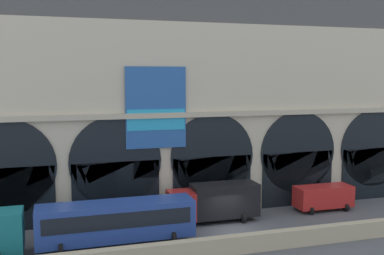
% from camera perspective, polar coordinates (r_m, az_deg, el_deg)
% --- Properties ---
extents(ground_plane, '(200.00, 200.00, 0.00)m').
position_cam_1_polar(ground_plane, '(36.24, 5.24, -12.82)').
color(ground_plane, '#54565B').
extents(quay_parapet_wall, '(90.00, 0.70, 1.25)m').
position_cam_1_polar(quay_parapet_wall, '(32.38, 8.15, -14.06)').
color(quay_parapet_wall, '#BCAD8C').
rests_on(quay_parapet_wall, ground).
extents(station_building, '(51.85, 6.06, 19.64)m').
position_cam_1_polar(station_building, '(41.64, 1.34, 3.19)').
color(station_building, beige).
rests_on(station_building, ground).
extents(bus_midwest, '(11.00, 3.25, 3.10)m').
position_cam_1_polar(bus_midwest, '(33.11, -9.47, -11.50)').
color(bus_midwest, '#28479E').
rests_on(bus_midwest, ground).
extents(box_truck_center, '(7.50, 2.91, 3.12)m').
position_cam_1_polar(box_truck_center, '(37.85, 2.84, -9.26)').
color(box_truck_center, red).
rests_on(box_truck_center, ground).
extents(van_mideast, '(5.20, 2.48, 2.20)m').
position_cam_1_polar(van_mideast, '(42.70, 16.19, -8.33)').
color(van_mideast, red).
rests_on(van_mideast, ground).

